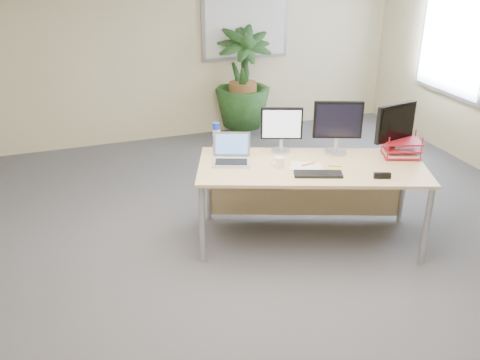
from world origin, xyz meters
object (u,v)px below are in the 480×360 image
object	(u,v)px
floor_plant	(243,86)
laptop	(231,155)
desk	(310,177)
monitor_left	(282,127)
monitor_right	(338,124)

from	to	relation	value
floor_plant	laptop	xyz separation A→B (m)	(-1.07, -2.70, 0.11)
desk	laptop	size ratio (longest dim) A/B	5.26
floor_plant	monitor_left	xyz separation A→B (m)	(-0.54, -2.64, 0.31)
monitor_left	monitor_right	size ratio (longest dim) A/B	0.86
floor_plant	monitor_left	size ratio (longest dim) A/B	3.37
floor_plant	monitor_right	distance (m)	2.87
monitor_right	laptop	xyz separation A→B (m)	(-1.02, 0.15, -0.24)
monitor_right	laptop	distance (m)	1.06
desk	laptop	world-z (taller)	laptop
desk	monitor_right	world-z (taller)	monitor_right
floor_plant	monitor_right	xyz separation A→B (m)	(-0.06, -2.85, 0.35)
monitor_left	monitor_right	bearing A→B (deg)	-23.31
monitor_left	floor_plant	bearing A→B (deg)	78.33
laptop	floor_plant	bearing A→B (deg)	68.30
desk	monitor_left	bearing A→B (deg)	120.93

